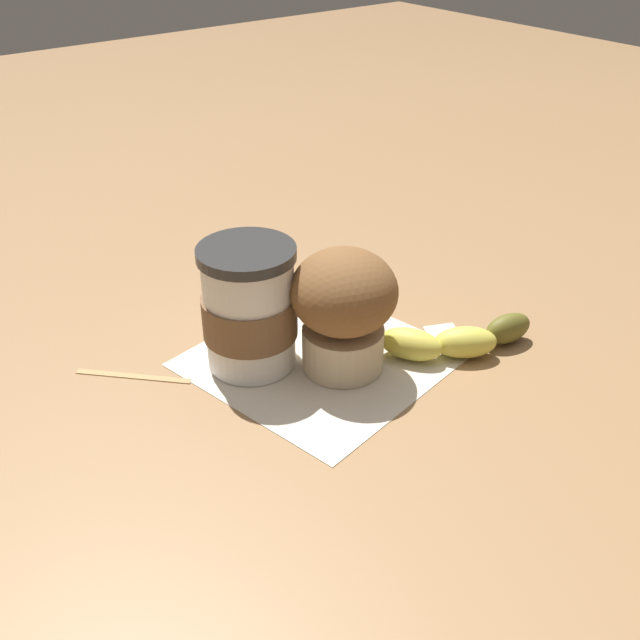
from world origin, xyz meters
name	(u,v)px	position (x,y,z in m)	size (l,w,h in m)	color
ground_plane	(320,359)	(0.00, 0.00, 0.00)	(3.00, 3.00, 0.00)	#936D47
paper_napkin	(320,359)	(0.00, 0.00, 0.00)	(0.21, 0.21, 0.00)	beige
coffee_cup	(249,309)	(-0.05, 0.04, 0.06)	(0.09, 0.09, 0.12)	white
muffin	(344,306)	(0.01, -0.02, 0.07)	(0.10, 0.10, 0.12)	beige
banana	(436,338)	(0.10, -0.06, 0.02)	(0.16, 0.13, 0.03)	#D6CC4C
sugar_packet	(447,338)	(0.12, -0.05, 0.00)	(0.05, 0.03, 0.01)	white
wooden_stirrer	(133,376)	(-0.15, 0.08, 0.00)	(0.11, 0.01, 0.00)	tan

